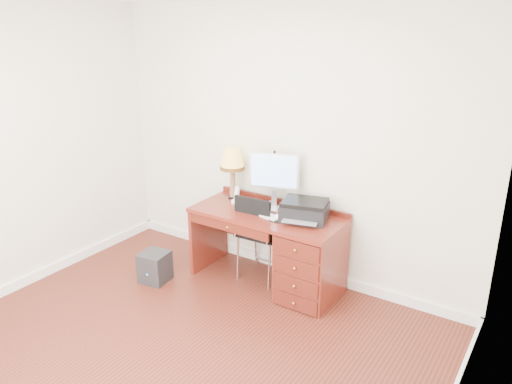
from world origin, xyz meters
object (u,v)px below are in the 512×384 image
Objects in this scene: desk at (295,252)px; phone at (237,198)px; leg_lamp at (232,162)px; monitor at (275,174)px; equipment_box at (155,267)px; chair at (259,228)px; printer at (305,210)px.

phone reaches higher than desk.
leg_lamp is 0.38m from phone.
leg_lamp is 3.03× the size of phone.
monitor is 1.06× the size of leg_lamp.
phone is at bearing 41.56° from equipment_box.
monitor is at bearing -1.65° from leg_lamp.
printer is at bearing 0.25° from chair.
printer reaches higher than desk.
leg_lamp is at bearing 160.60° from monitor.
desk is at bearing -42.12° from monitor.
equipment_box is at bearing -121.61° from phone.
printer is 0.54× the size of chair.
phone is (-0.39, -0.09, -0.30)m from monitor.
monitor reaches higher than printer.
desk is 0.44m from printer.
desk is 0.83m from phone.
printer is 0.96m from leg_lamp.
printer reaches higher than equipment_box.
desk is 1.64× the size of chair.
phone reaches higher than equipment_box.
phone is at bearing 169.80° from chair.
monitor reaches higher than leg_lamp.
phone is at bearing 164.99° from printer.
leg_lamp is at bearing 169.02° from desk.
equipment_box is (-1.34, -0.66, -0.69)m from printer.
monitor is at bearing 20.92° from phone.
equipment_box is (-0.56, -0.67, -0.65)m from phone.
chair is (-0.44, 0.03, 0.14)m from desk.
desk is at bearing -148.01° from printer.
phone is at bearing 174.99° from monitor.
leg_lamp is at bearing 52.17° from equipment_box.
monitor is at bearing 151.62° from printer.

